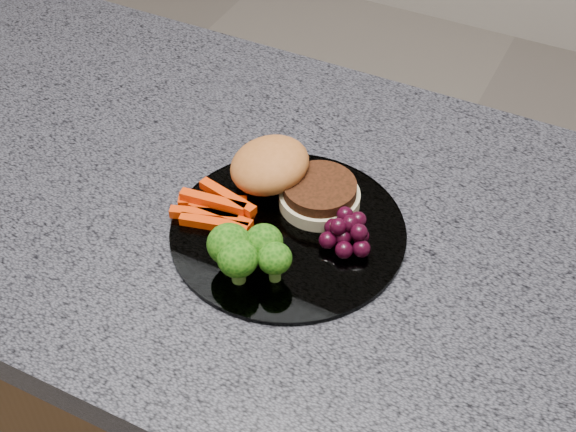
# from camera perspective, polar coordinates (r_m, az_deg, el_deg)

# --- Properties ---
(island_cabinet) EXTENTS (1.20, 0.60, 0.86)m
(island_cabinet) POSITION_cam_1_polar(r_m,az_deg,el_deg) (1.30, -4.16, -13.46)
(island_cabinet) COLOR #4F341B
(island_cabinet) RESTS_ON ground
(countertop) EXTENTS (1.20, 0.60, 0.04)m
(countertop) POSITION_cam_1_polar(r_m,az_deg,el_deg) (0.95, -5.52, 1.12)
(countertop) COLOR #4B4B55
(countertop) RESTS_ON island_cabinet
(plate) EXTENTS (0.26, 0.26, 0.01)m
(plate) POSITION_cam_1_polar(r_m,az_deg,el_deg) (0.88, -0.00, -1.07)
(plate) COLOR white
(plate) RESTS_ON countertop
(burger) EXTENTS (0.18, 0.11, 0.05)m
(burger) POSITION_cam_1_polar(r_m,az_deg,el_deg) (0.91, -0.06, 2.69)
(burger) COLOR #C7B88C
(burger) RESTS_ON plate
(carrot_sticks) EXTENTS (0.09, 0.07, 0.02)m
(carrot_sticks) POSITION_cam_1_polar(r_m,az_deg,el_deg) (0.89, -5.11, 0.53)
(carrot_sticks) COLOR red
(carrot_sticks) RESTS_ON plate
(broccoli) EXTENTS (0.09, 0.07, 0.05)m
(broccoli) POSITION_cam_1_polar(r_m,az_deg,el_deg) (0.82, -2.95, -2.46)
(broccoli) COLOR #5B8A32
(broccoli) RESTS_ON plate
(grape_bunch) EXTENTS (0.06, 0.06, 0.03)m
(grape_bunch) POSITION_cam_1_polar(r_m,az_deg,el_deg) (0.86, 4.27, -1.14)
(grape_bunch) COLOR black
(grape_bunch) RESTS_ON plate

